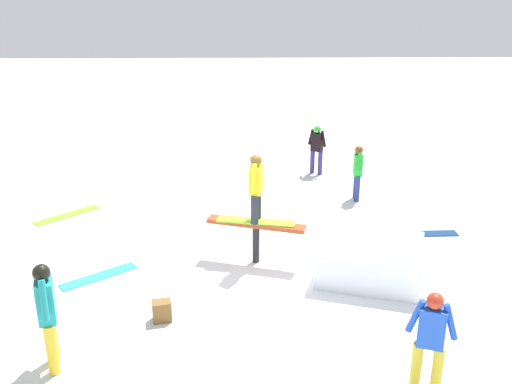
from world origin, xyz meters
name	(u,v)px	position (x,y,z in m)	size (l,w,h in m)	color
ground_plane	(256,261)	(0.00, 0.00, 0.00)	(60.00, 60.00, 0.00)	white
rail_feature	(256,229)	(0.00, 0.00, 0.68)	(1.88, 0.82, 0.82)	black
snow_kicker_ramp	(370,260)	(-2.05, 0.63, 0.34)	(1.80, 1.50, 0.67)	white
main_rider_on_rail	(256,190)	(0.00, 0.00, 1.47)	(1.50, 0.75, 1.32)	#87D829
bystander_blue	(431,337)	(-2.16, 3.67, 0.81)	(0.64, 0.31, 1.44)	gold
bystander_teal	(47,311)	(2.88, 3.11, 0.90)	(0.32, 0.68, 1.60)	yellow
bystander_black	(317,147)	(-1.77, -5.23, 0.77)	(0.51, 0.37, 1.36)	navy
bystander_green	(358,170)	(-2.52, -3.24, 0.76)	(0.22, 0.62, 1.36)	navy
loose_snowboard_lime	(67,215)	(4.28, -2.34, 0.01)	(1.54, 0.28, 0.02)	#81D028
loose_snowboard_navy	(427,234)	(-3.65, -1.17, 0.01)	(1.31, 0.28, 0.02)	navy
loose_snowboard_cyan	(99,276)	(2.87, 0.55, 0.01)	(1.43, 0.28, 0.02)	#2FADC5
backpack_on_snow	(162,311)	(1.53, 1.98, 0.17)	(0.30, 0.22, 0.34)	brown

